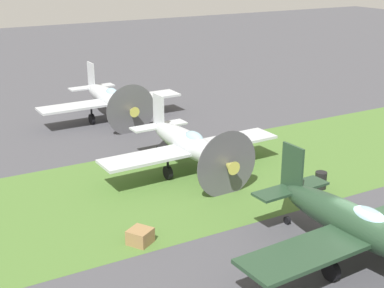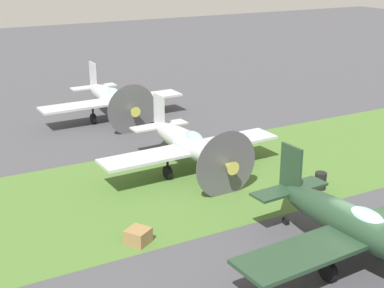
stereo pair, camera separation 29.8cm
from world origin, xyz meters
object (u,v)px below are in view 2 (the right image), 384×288
object	(u,v)px
fuel_drum	(320,181)
airplane_trail	(111,98)
airplane_lead	(355,225)
supply_crate	(138,236)
airplane_wingman	(189,144)

from	to	relation	value
fuel_drum	airplane_trail	bearing A→B (deg)	-74.11
fuel_drum	airplane_lead	bearing A→B (deg)	58.14
airplane_trail	fuel_drum	distance (m)	17.70
airplane_trail	fuel_drum	world-z (taller)	airplane_trail
airplane_lead	supply_crate	xyz separation A→B (m)	(6.67, -5.51, -1.33)
fuel_drum	supply_crate	distance (m)	10.49
fuel_drum	supply_crate	bearing A→B (deg)	3.33
airplane_wingman	supply_crate	bearing A→B (deg)	44.45
supply_crate	airplane_wingman	bearing A→B (deg)	-133.65
airplane_lead	airplane_trail	bearing A→B (deg)	-90.50
airplane_lead	fuel_drum	world-z (taller)	airplane_lead
airplane_wingman	fuel_drum	distance (m)	7.28
airplane_trail	supply_crate	bearing A→B (deg)	70.94
supply_crate	airplane_trail	bearing A→B (deg)	-107.77
airplane_lead	airplane_wingman	world-z (taller)	airplane_lead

